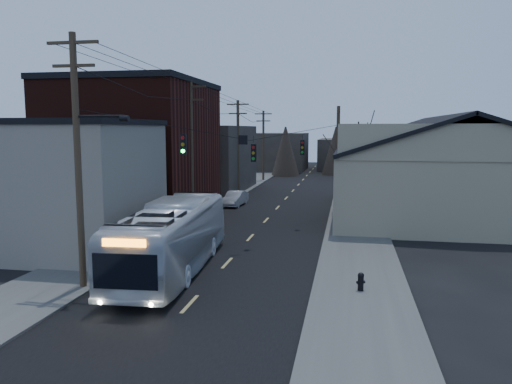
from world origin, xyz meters
TOP-DOWN VIEW (x-y plane):
  - ground at (0.00, 0.00)m, footprint 160.00×160.00m
  - road_surface at (0.00, 30.00)m, footprint 9.00×110.00m
  - sidewalk_left at (-6.50, 30.00)m, footprint 4.00×110.00m
  - sidewalk_right at (6.50, 30.00)m, footprint 4.00×110.00m
  - building_clapboard at (-9.00, 9.00)m, footprint 8.00×8.00m
  - building_brick at (-10.00, 20.00)m, footprint 10.00×12.00m
  - building_left_far at (-9.50, 36.00)m, footprint 9.00×14.00m
  - warehouse at (13.00, 25.00)m, footprint 16.16×20.60m
  - building_far_left at (-6.00, 65.00)m, footprint 10.00×12.00m
  - building_far_right at (7.00, 70.00)m, footprint 12.00×14.00m
  - bare_tree at (6.50, 20.00)m, footprint 0.40×0.40m
  - utility_lines at (-3.11, 24.14)m, footprint 11.24×45.28m
  - bus at (-2.17, 6.09)m, footprint 3.48×11.90m
  - parked_car at (-3.81, 26.43)m, footprint 1.67×3.99m
  - fire_hydrant at (6.48, 4.54)m, footprint 0.37×0.26m

SIDE VIEW (x-z plane):
  - ground at x=0.00m, z-range 0.00..0.00m
  - road_surface at x=0.00m, z-range 0.00..0.02m
  - sidewalk_left at x=-6.50m, z-range 0.00..0.12m
  - sidewalk_right at x=6.50m, z-range 0.00..0.12m
  - fire_hydrant at x=6.48m, z-range 0.15..0.90m
  - parked_car at x=-3.81m, z-range 0.00..1.28m
  - bus at x=-2.17m, z-range 0.00..3.27m
  - building_far_right at x=7.00m, z-range 0.00..5.00m
  - warehouse at x=13.00m, z-range -1.17..6.56m
  - building_far_left at x=-6.00m, z-range 0.00..6.00m
  - building_clapboard at x=-9.00m, z-range 0.00..7.00m
  - building_left_far at x=-9.50m, z-range 0.00..7.00m
  - bare_tree at x=6.50m, z-range 0.00..7.20m
  - utility_lines at x=-3.11m, z-range -0.30..10.20m
  - building_brick at x=-10.00m, z-range 0.00..10.00m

